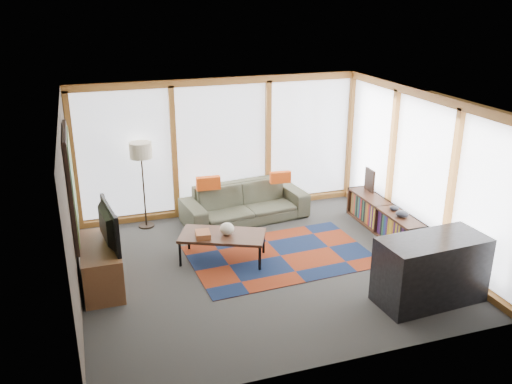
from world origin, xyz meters
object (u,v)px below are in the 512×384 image
object	(u,v)px
floor_lamp	(143,186)
bookshelf	(384,219)
bar_counter	(431,270)
sofa	(245,203)
tv_console	(102,266)
coffee_table	(223,247)
television	(103,226)

from	to	relation	value
floor_lamp	bookshelf	world-z (taller)	floor_lamp
floor_lamp	bar_counter	distance (m)	5.09
bookshelf	bar_counter	xyz separation A→B (m)	(-0.59, -2.18, 0.21)
sofa	tv_console	xyz separation A→B (m)	(-2.69, -1.68, -0.02)
floor_lamp	coffee_table	world-z (taller)	floor_lamp
television	tv_console	bearing A→B (deg)	69.94
floor_lamp	bar_counter	world-z (taller)	floor_lamp
sofa	bookshelf	bearing A→B (deg)	-38.67
tv_console	bar_counter	xyz separation A→B (m)	(4.28, -1.83, 0.15)
bar_counter	tv_console	bearing A→B (deg)	153.28
bookshelf	bar_counter	world-z (taller)	bar_counter
coffee_table	television	bearing A→B (deg)	-171.89
floor_lamp	coffee_table	size ratio (longest dim) A/B	1.20
tv_console	floor_lamp	bearing A→B (deg)	65.63
television	bookshelf	bearing A→B (deg)	-92.76
bar_counter	television	bearing A→B (deg)	153.11
floor_lamp	bar_counter	bearing A→B (deg)	-48.03
sofa	floor_lamp	bearing A→B (deg)	164.73
floor_lamp	coffee_table	distance (m)	2.06
tv_console	bookshelf	bearing A→B (deg)	4.06
floor_lamp	coffee_table	xyz separation A→B (m)	(1.00, -1.70, -0.58)
coffee_table	bar_counter	size ratio (longest dim) A/B	0.90
floor_lamp	bookshelf	bearing A→B (deg)	-21.90
sofa	bookshelf	distance (m)	2.55
sofa	bar_counter	world-z (taller)	bar_counter
sofa	television	xyz separation A→B (m)	(-2.62, -1.70, 0.61)
coffee_table	tv_console	xyz separation A→B (m)	(-1.88, -0.24, 0.10)
bookshelf	tv_console	size ratio (longest dim) A/B	1.62
tv_console	bar_counter	size ratio (longest dim) A/B	0.87
floor_lamp	tv_console	world-z (taller)	floor_lamp
coffee_table	bar_counter	world-z (taller)	bar_counter
sofa	coffee_table	xyz separation A→B (m)	(-0.82, -1.44, -0.12)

